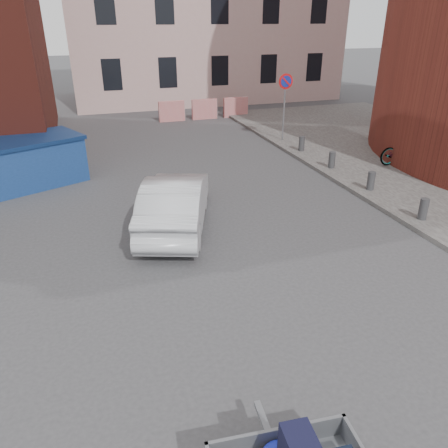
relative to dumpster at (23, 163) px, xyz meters
name	(u,v)px	position (x,y,z in m)	size (l,w,h in m)	color
ground	(210,290)	(3.77, -7.32, -0.74)	(120.00, 120.00, 0.00)	#38383A
no_parking_sign	(285,93)	(9.77, 2.16, 1.28)	(0.60, 0.09, 2.65)	gray
bollards	(371,181)	(9.77, -3.92, -0.34)	(0.22, 9.02, 0.55)	#3A3A3D
barriers	(205,109)	(7.97, 7.68, -0.24)	(4.70, 0.18, 1.00)	red
dumpster	(23,163)	(0.00, 0.00, 0.00)	(3.93, 3.07, 1.47)	navy
silver_car	(175,202)	(3.79, -4.35, -0.07)	(1.41, 4.03, 1.33)	silver
bicycle	(404,150)	(12.37, -2.07, -0.13)	(0.65, 1.87, 0.98)	black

